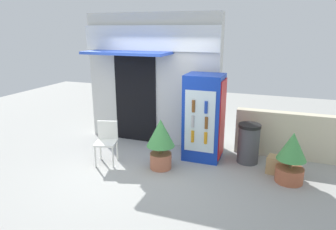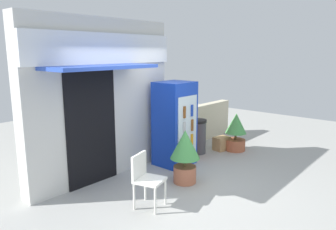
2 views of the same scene
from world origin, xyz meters
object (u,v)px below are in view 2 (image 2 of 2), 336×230
at_px(potted_plant_near_shop, 185,152).
at_px(trash_bin, 197,136).
at_px(plastic_chair, 145,176).
at_px(drink_cooler, 175,124).
at_px(cardboard_box, 221,143).
at_px(potted_plant_curbside, 236,130).

bearing_deg(potted_plant_near_shop, trash_bin, 28.79).
xyz_separation_m(plastic_chair, potted_plant_near_shop, (1.14, 0.10, 0.09)).
xyz_separation_m(drink_cooler, cardboard_box, (1.51, -0.25, -0.73)).
relative_size(potted_plant_curbside, trash_bin, 1.14).
xyz_separation_m(drink_cooler, trash_bin, (0.92, 0.08, -0.48)).
bearing_deg(plastic_chair, potted_plant_near_shop, 5.23).
distance_m(plastic_chair, potted_plant_near_shop, 1.15).
distance_m(potted_plant_near_shop, cardboard_box, 2.28).
distance_m(plastic_chair, potted_plant_curbside, 3.53).
relative_size(plastic_chair, potted_plant_near_shop, 0.85).
relative_size(potted_plant_near_shop, cardboard_box, 2.62).
bearing_deg(potted_plant_near_shop, potted_plant_curbside, 6.43).
bearing_deg(trash_bin, plastic_chair, -160.32).
xyz_separation_m(trash_bin, cardboard_box, (0.59, -0.33, -0.25)).
height_order(drink_cooler, potted_plant_curbside, drink_cooler).
relative_size(trash_bin, cardboard_box, 2.14).
relative_size(potted_plant_curbside, cardboard_box, 2.44).
bearing_deg(cardboard_box, potted_plant_curbside, -53.45).
bearing_deg(cardboard_box, potted_plant_near_shop, -166.04).
bearing_deg(drink_cooler, trash_bin, 5.12).
relative_size(drink_cooler, potted_plant_curbside, 1.92).
xyz_separation_m(potted_plant_near_shop, potted_plant_curbside, (2.37, 0.27, -0.08)).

